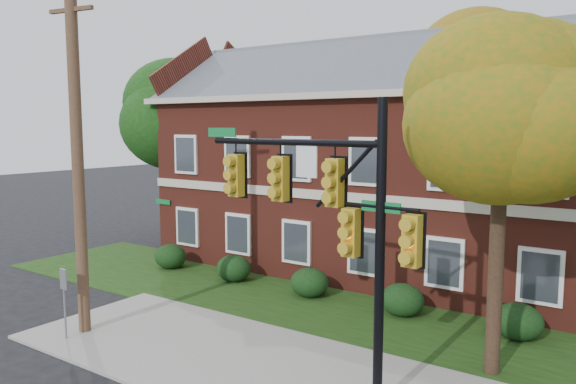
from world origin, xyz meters
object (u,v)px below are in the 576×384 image
Objects in this scene: hedge_far_right at (518,322)px; utility_pole at (78,161)px; tree_near_right at (512,98)px; hedge_right at (402,300)px; apartment_building at (377,151)px; sign_post at (64,292)px; tree_left_rear at (190,113)px; hedge_far_left at (170,256)px; hedge_center at (310,283)px; traffic_signal at (332,215)px; tree_far_rear at (469,71)px; hedge_left at (234,268)px.

hedge_far_right is 13.29m from utility_pole.
tree_near_right is at bearing 10.77° from utility_pole.
hedge_right is 0.14× the size of utility_pole.
apartment_building is at bearing 64.56° from utility_pole.
sign_post is (-10.47, -7.36, 0.88)m from hedge_far_right.
hedge_far_left is at bearing -56.58° from tree_left_rear.
tree_left_rear is at bearing 162.63° from hedge_right.
tree_near_right is at bearing -21.42° from hedge_center.
traffic_signal is 7.94m from utility_pole.
utility_pole reaches higher than apartment_building.
utility_pole is (6.18, -10.82, -1.62)m from tree_left_rear.
apartment_building is 9.82m from hedge_far_right.
apartment_building is 7.73m from hedge_right.
tree_far_rear reaches higher than sign_post.
tree_left_rear is at bearing 110.88° from utility_pole.
hedge_far_left is at bearing 156.33° from traffic_signal.
hedge_center is at bearing 53.12° from utility_pole.
hedge_far_left is at bearing 108.45° from utility_pole.
hedge_left is (-3.50, -5.25, -4.46)m from apartment_building.
utility_pole is (-10.55, -6.68, 4.54)m from hedge_far_right.
hedge_far_right is 0.14× the size of utility_pole.
traffic_signal is at bearing -36.88° from hedge_left.
apartment_building is at bearing 36.89° from hedge_far_left.
tree_left_rear is 0.89× the size of utility_pole.
traffic_signal is at bearing -2.75° from utility_pole.
hedge_far_left is 10.50m from hedge_right.
apartment_building reaches higher than traffic_signal.
tree_near_right is at bearing -11.27° from hedge_far_left.
hedge_far_right is (7.00, -5.25, -4.46)m from apartment_building.
hedge_far_left and hedge_center have the same top height.
utility_pole reaches higher than hedge_left.
hedge_far_left is at bearing 180.00° from hedge_right.
sign_post is at bearing -61.41° from tree_left_rear.
tree_far_rear is (1.34, 13.09, 8.32)m from hedge_center.
apartment_building is at bearing 114.80° from traffic_signal.
hedge_left is at bearing -33.59° from tree_left_rear.
tree_near_right is (10.72, -2.83, 6.14)m from hedge_left.
tree_left_rear is at bearing 146.41° from hedge_left.
traffic_signal is at bearing -35.45° from tree_left_rear.
hedge_right is 7.72m from tree_near_right.
apartment_building is 13.43× the size of hedge_left.
hedge_far_left is at bearing 117.70° from sign_post.
hedge_left is 10.50m from hedge_far_right.
utility_pole is at bearing -90.46° from hedge_left.
hedge_right and hedge_far_right have the same top height.
hedge_center is 3.50m from hedge_right.
hedge_left is 12.68m from tree_near_right.
tree_far_rear is 20.72m from utility_pole.
hedge_far_right is 0.21× the size of traffic_signal.
hedge_left is 16.25m from tree_far_rear.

